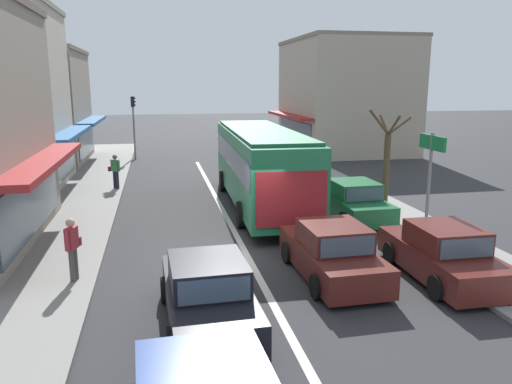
# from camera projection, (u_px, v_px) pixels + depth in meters

# --- Properties ---
(ground_plane) EXTENTS (140.00, 140.00, 0.00)m
(ground_plane) POSITION_uv_depth(u_px,v_px,m) (245.00, 251.00, 15.38)
(ground_plane) COLOR #2D2D30
(lane_centre_line) EXTENTS (0.20, 28.00, 0.01)m
(lane_centre_line) POSITION_uv_depth(u_px,v_px,m) (227.00, 217.00, 19.21)
(lane_centre_line) COLOR silver
(lane_centre_line) RESTS_ON ground
(sidewalk_left) EXTENTS (5.20, 44.00, 0.14)m
(sidewalk_left) POSITION_uv_depth(u_px,v_px,m) (50.00, 212.00, 19.82)
(sidewalk_left) COLOR gray
(sidewalk_left) RESTS_ON ground
(kerb_right) EXTENTS (2.80, 44.00, 0.12)m
(kerb_right) POSITION_uv_depth(u_px,v_px,m) (358.00, 197.00, 22.30)
(kerb_right) COLOR gray
(kerb_right) RESTS_ON ground
(shopfront_far_end) EXTENTS (7.44, 8.21, 7.17)m
(shopfront_far_end) POSITION_uv_depth(u_px,v_px,m) (31.00, 107.00, 31.14)
(shopfront_far_end) COLOR gray
(shopfront_far_end) RESTS_ON ground
(building_right_far) EXTENTS (8.79, 10.32, 8.28)m
(building_right_far) POSITION_uv_depth(u_px,v_px,m) (345.00, 96.00, 37.48)
(building_right_far) COLOR #B2A38E
(building_right_far) RESTS_ON ground
(city_bus) EXTENTS (2.97, 10.92, 3.23)m
(city_bus) POSITION_uv_depth(u_px,v_px,m) (261.00, 162.00, 20.53)
(city_bus) COLOR #237A4C
(city_bus) RESTS_ON ground
(sedan_queue_far_back) EXTENTS (1.98, 4.24, 1.47)m
(sedan_queue_far_back) POSITION_uv_depth(u_px,v_px,m) (332.00, 253.00, 13.21)
(sedan_queue_far_back) COLOR #561E19
(sedan_queue_far_back) RESTS_ON ground
(sedan_behind_bus_mid) EXTENTS (2.00, 4.25, 1.47)m
(sedan_behind_bus_mid) POSITION_uv_depth(u_px,v_px,m) (208.00, 294.00, 10.64)
(sedan_behind_bus_mid) COLOR black
(sedan_behind_bus_mid) RESTS_ON ground
(parked_sedan_kerb_front) EXTENTS (1.95, 4.22, 1.47)m
(parked_sedan_kerb_front) POSITION_uv_depth(u_px,v_px,m) (443.00, 255.00, 13.10)
(parked_sedan_kerb_front) COLOR #561E19
(parked_sedan_kerb_front) RESTS_ON ground
(parked_sedan_kerb_second) EXTENTS (1.96, 4.23, 1.47)m
(parked_sedan_kerb_second) POSITION_uv_depth(u_px,v_px,m) (353.00, 202.00, 18.92)
(parked_sedan_kerb_second) COLOR #1E6638
(parked_sedan_kerb_second) RESTS_ON ground
(traffic_light_downstreet) EXTENTS (0.33, 0.24, 4.20)m
(traffic_light_downstreet) POSITION_uv_depth(u_px,v_px,m) (134.00, 117.00, 33.31)
(traffic_light_downstreet) COLOR gray
(traffic_light_downstreet) RESTS_ON ground
(directional_road_sign) EXTENTS (0.10, 1.40, 3.60)m
(directional_road_sign) POSITION_uv_depth(u_px,v_px,m) (431.00, 163.00, 15.28)
(directional_road_sign) COLOR gray
(directional_road_sign) RESTS_ON ground
(street_tree_right) EXTENTS (1.74, 1.66, 4.14)m
(street_tree_right) POSITION_uv_depth(u_px,v_px,m) (386.00, 166.00, 19.04)
(street_tree_right) COLOR brown
(street_tree_right) RESTS_ON ground
(pedestrian_with_handbag_near) EXTENTS (0.35, 0.66, 1.63)m
(pedestrian_with_handbag_near) POSITION_uv_depth(u_px,v_px,m) (72.00, 245.00, 12.59)
(pedestrian_with_handbag_near) COLOR #4C4742
(pedestrian_with_handbag_near) RESTS_ON sidewalk_left
(pedestrian_browsing_midblock) EXTENTS (0.59, 0.51, 1.63)m
(pedestrian_browsing_midblock) POSITION_uv_depth(u_px,v_px,m) (115.00, 169.00, 23.60)
(pedestrian_browsing_midblock) COLOR #232838
(pedestrian_browsing_midblock) RESTS_ON sidewalk_left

